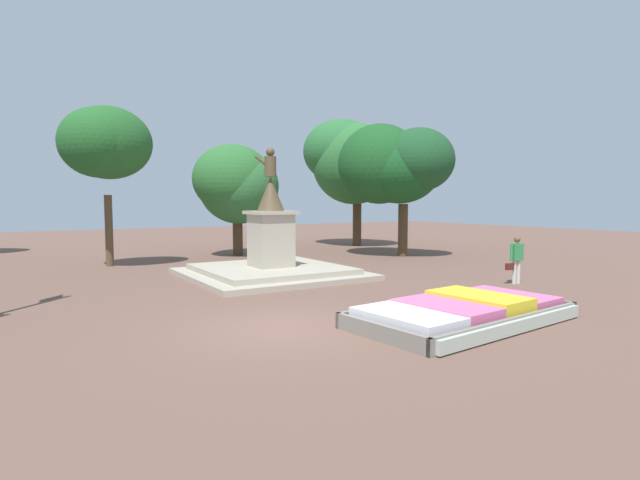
% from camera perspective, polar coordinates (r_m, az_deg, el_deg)
% --- Properties ---
extents(ground_plane, '(85.65, 85.65, 0.00)m').
position_cam_1_polar(ground_plane, '(10.96, -4.50, -9.98)').
color(ground_plane, brown).
extents(flower_planter, '(5.48, 3.20, 0.57)m').
position_cam_1_polar(flower_planter, '(11.79, 16.15, -7.94)').
color(flower_planter, '#38281C').
rests_on(flower_planter, ground_plane).
extents(statue_monument, '(5.85, 5.85, 4.64)m').
position_cam_1_polar(statue_monument, '(18.18, -5.61, -1.96)').
color(statue_monument, '#B1A792').
rests_on(statue_monument, ground_plane).
extents(pedestrian_with_handbag, '(0.73, 0.27, 1.57)m').
position_cam_1_polar(pedestrian_with_handbag, '(17.71, 21.51, -1.87)').
color(pedestrian_with_handbag, beige).
rests_on(pedestrian_with_handbag, ground_plane).
extents(park_tree_far_left, '(4.35, 4.15, 5.51)m').
position_cam_1_polar(park_tree_far_left, '(25.14, -9.56, 6.40)').
color(park_tree_far_left, '#4C3823').
rests_on(park_tree_far_left, ground_plane).
extents(park_tree_behind_statue, '(5.19, 5.81, 7.76)m').
position_cam_1_polar(park_tree_behind_statue, '(30.91, 3.30, 9.20)').
color(park_tree_behind_statue, '#4C3823').
rests_on(park_tree_behind_statue, ground_plane).
extents(park_tree_far_right, '(4.83, 5.45, 6.53)m').
position_cam_1_polar(park_tree_far_right, '(24.88, 8.55, 8.45)').
color(park_tree_far_right, '#4C3823').
rests_on(park_tree_far_right, ground_plane).
extents(park_tree_street_side, '(3.60, 3.07, 6.54)m').
position_cam_1_polar(park_tree_street_side, '(22.08, -23.48, 10.12)').
color(park_tree_street_side, brown).
rests_on(park_tree_street_side, ground_plane).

